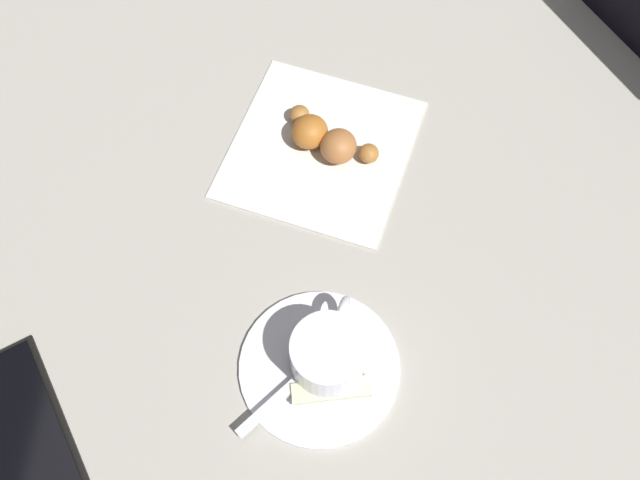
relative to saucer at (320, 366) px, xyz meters
The scene contains 8 objects.
ground_plane 0.13m from the saucer, 169.04° to the right, with size 1.80×1.80×0.00m, color #A6A297.
saucer is the anchor object (origin of this frame).
espresso_cup 0.03m from the saucer, 113.29° to the left, with size 0.09×0.06×0.05m.
teaspoon 0.01m from the saucer, behind, with size 0.11×0.11×0.01m.
sugar_packet 0.03m from the saucer, 26.89° to the left, with size 0.07×0.02×0.01m, color beige.
napkin 0.23m from the saucer, behind, with size 0.19×0.18×0.00m, color silver.
croissant 0.23m from the saucer, behind, with size 0.08×0.10×0.03m.
cell_phone 0.25m from the saucer, 74.08° to the right, with size 0.17×0.14×0.01m.
Camera 1 is at (0.30, 0.04, 0.59)m, focal length 38.73 mm.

